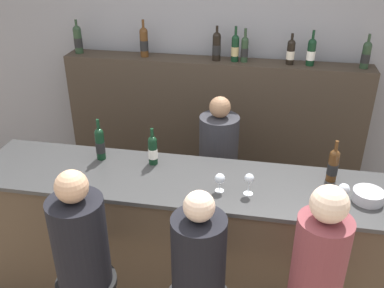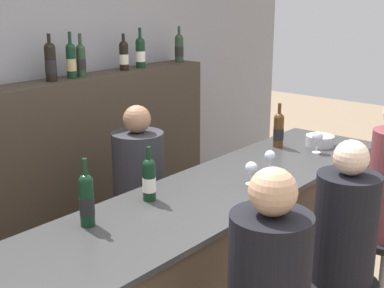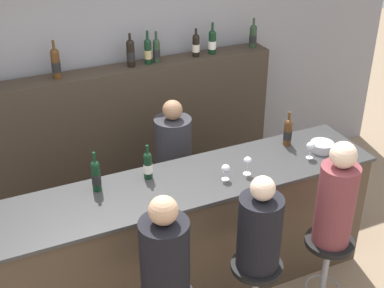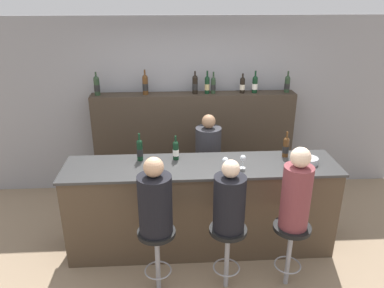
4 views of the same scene
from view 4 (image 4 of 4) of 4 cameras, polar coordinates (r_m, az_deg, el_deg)
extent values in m
plane|color=#8C755B|center=(4.53, 1.69, -17.62)|extent=(16.00, 16.00, 0.00)
cube|color=gray|center=(5.62, 0.12, 5.74)|extent=(6.40, 0.05, 2.60)
cube|color=#473828|center=(4.48, 1.40, -9.72)|extent=(3.06, 0.65, 1.07)
cube|color=#333333|center=(4.21, 1.47, -3.39)|extent=(3.10, 0.69, 0.03)
cube|color=#382D23|center=(5.59, 0.26, -0.05)|extent=(2.90, 0.28, 1.56)
cylinder|color=black|center=(4.32, -7.95, -1.13)|extent=(0.07, 0.07, 0.22)
cylinder|color=black|center=(4.32, -7.94, -1.26)|extent=(0.07, 0.07, 0.09)
sphere|color=black|center=(4.27, -8.02, 0.22)|extent=(0.07, 0.07, 0.07)
cylinder|color=black|center=(4.25, -8.07, 0.98)|extent=(0.02, 0.02, 0.09)
cylinder|color=black|center=(4.31, -2.49, -1.17)|extent=(0.07, 0.07, 0.19)
cylinder|color=white|center=(4.31, -2.49, -1.29)|extent=(0.07, 0.07, 0.08)
sphere|color=black|center=(4.27, -2.51, 0.01)|extent=(0.07, 0.07, 0.07)
cylinder|color=black|center=(4.25, -2.52, 0.70)|extent=(0.02, 0.02, 0.08)
cylinder|color=#4C2D14|center=(4.51, 14.09, -0.66)|extent=(0.07, 0.07, 0.20)
cylinder|color=black|center=(4.51, 14.08, -0.78)|extent=(0.07, 0.07, 0.08)
sphere|color=#4C2D14|center=(4.47, 14.21, 0.54)|extent=(0.07, 0.07, 0.07)
cylinder|color=#4C2D14|center=(4.45, 14.28, 1.26)|extent=(0.02, 0.02, 0.09)
cylinder|color=#233823|center=(5.40, -14.29, 8.40)|extent=(0.08, 0.08, 0.23)
cylinder|color=black|center=(5.40, -14.27, 8.29)|extent=(0.08, 0.08, 0.09)
sphere|color=#233823|center=(5.37, -14.40, 9.59)|extent=(0.08, 0.08, 0.08)
cylinder|color=#233823|center=(5.36, -14.46, 10.16)|extent=(0.02, 0.02, 0.08)
cylinder|color=#4C2D14|center=(5.31, -7.12, 8.75)|extent=(0.08, 0.08, 0.24)
cylinder|color=black|center=(5.31, -7.12, 8.63)|extent=(0.08, 0.08, 0.09)
sphere|color=#4C2D14|center=(5.28, -7.18, 10.00)|extent=(0.08, 0.08, 0.08)
cylinder|color=#4C2D14|center=(5.27, -7.22, 10.67)|extent=(0.02, 0.02, 0.10)
cylinder|color=black|center=(5.31, 0.46, 8.86)|extent=(0.08, 0.08, 0.22)
cylinder|color=black|center=(5.32, 0.46, 8.74)|extent=(0.08, 0.08, 0.09)
sphere|color=black|center=(5.29, 0.47, 10.04)|extent=(0.08, 0.08, 0.08)
cylinder|color=black|center=(5.28, 0.47, 10.62)|extent=(0.02, 0.02, 0.08)
cylinder|color=black|center=(5.33, 2.32, 8.80)|extent=(0.07, 0.07, 0.21)
cylinder|color=tan|center=(5.33, 2.32, 8.69)|extent=(0.07, 0.07, 0.08)
sphere|color=black|center=(5.30, 2.34, 9.91)|extent=(0.07, 0.07, 0.07)
cylinder|color=black|center=(5.29, 2.35, 10.57)|extent=(0.02, 0.02, 0.10)
cylinder|color=#233823|center=(5.34, 3.26, 8.75)|extent=(0.06, 0.06, 0.20)
cylinder|color=black|center=(5.34, 3.26, 8.64)|extent=(0.07, 0.07, 0.08)
sphere|color=#233823|center=(5.32, 3.28, 9.79)|extent=(0.06, 0.06, 0.06)
cylinder|color=#233823|center=(5.30, 3.30, 10.42)|extent=(0.02, 0.02, 0.09)
cylinder|color=black|center=(5.40, 7.67, 8.70)|extent=(0.07, 0.07, 0.19)
cylinder|color=beige|center=(5.41, 7.67, 8.61)|extent=(0.07, 0.07, 0.08)
sphere|color=black|center=(5.38, 7.72, 9.69)|extent=(0.07, 0.07, 0.07)
cylinder|color=black|center=(5.37, 7.75, 10.22)|extent=(0.02, 0.02, 0.07)
cylinder|color=black|center=(5.44, 9.54, 8.76)|extent=(0.07, 0.07, 0.20)
cylinder|color=white|center=(5.44, 9.54, 8.65)|extent=(0.08, 0.08, 0.08)
sphere|color=black|center=(5.42, 9.61, 9.80)|extent=(0.07, 0.07, 0.07)
cylinder|color=black|center=(5.40, 9.66, 10.45)|extent=(0.02, 0.02, 0.10)
cylinder|color=#233823|center=(5.56, 14.29, 8.66)|extent=(0.07, 0.07, 0.20)
cylinder|color=black|center=(5.56, 14.28, 8.56)|extent=(0.08, 0.08, 0.08)
sphere|color=#233823|center=(5.54, 14.39, 9.66)|extent=(0.07, 0.07, 0.07)
cylinder|color=#233823|center=(5.53, 14.44, 10.25)|extent=(0.02, 0.02, 0.09)
cylinder|color=silver|center=(4.14, 5.06, -3.71)|extent=(0.06, 0.06, 0.00)
cylinder|color=silver|center=(4.12, 5.07, -3.29)|extent=(0.01, 0.01, 0.06)
sphere|color=silver|center=(4.10, 5.10, -2.49)|extent=(0.07, 0.07, 0.07)
cylinder|color=silver|center=(4.17, 7.70, -3.62)|extent=(0.06, 0.06, 0.00)
cylinder|color=silver|center=(4.15, 7.73, -3.04)|extent=(0.01, 0.01, 0.09)
sphere|color=silver|center=(4.12, 7.78, -2.11)|extent=(0.06, 0.06, 0.06)
cylinder|color=silver|center=(4.32, 15.52, -3.31)|extent=(0.06, 0.06, 0.00)
cylinder|color=silver|center=(4.31, 15.57, -2.84)|extent=(0.01, 0.01, 0.07)
sphere|color=silver|center=(4.28, 15.67, -1.99)|extent=(0.07, 0.07, 0.07)
cylinder|color=#B7B7BC|center=(4.42, 17.40, -2.45)|extent=(0.20, 0.20, 0.07)
cylinder|color=gray|center=(4.02, -5.24, -17.49)|extent=(0.05, 0.05, 0.69)
torus|color=gray|center=(4.08, -5.19, -18.60)|extent=(0.28, 0.28, 0.02)
cylinder|color=black|center=(3.79, -5.44, -13.26)|extent=(0.38, 0.38, 0.04)
cylinder|color=black|center=(3.62, -5.63, -9.15)|extent=(0.33, 0.33, 0.60)
sphere|color=tan|center=(3.43, -5.88, -3.53)|extent=(0.19, 0.19, 0.19)
cylinder|color=gray|center=(4.05, 5.32, -17.10)|extent=(0.05, 0.05, 0.69)
torus|color=gray|center=(4.12, 5.27, -18.21)|extent=(0.28, 0.28, 0.02)
cylinder|color=black|center=(3.83, 5.52, -12.89)|extent=(0.38, 0.38, 0.04)
cylinder|color=black|center=(3.66, 5.70, -8.99)|extent=(0.31, 0.31, 0.57)
sphere|color=beige|center=(3.48, 5.93, -3.78)|extent=(0.17, 0.17, 0.17)
cylinder|color=gray|center=(4.19, 14.49, -16.31)|extent=(0.05, 0.05, 0.69)
torus|color=gray|center=(4.25, 14.35, -17.40)|extent=(0.28, 0.28, 0.02)
cylinder|color=black|center=(3.97, 15.01, -12.19)|extent=(0.38, 0.38, 0.04)
cylinder|color=brown|center=(3.79, 15.53, -7.84)|extent=(0.29, 0.29, 0.66)
sphere|color=beige|center=(3.60, 16.23, -1.96)|extent=(0.20, 0.20, 0.20)
cylinder|color=#28282D|center=(5.04, 2.41, -4.42)|extent=(0.33, 0.33, 1.28)
sphere|color=#936B4C|center=(4.75, 2.55, 3.46)|extent=(0.18, 0.18, 0.18)
camera|label=1|loc=(1.54, 30.65, 11.89)|focal=40.00mm
camera|label=2|loc=(2.88, -42.07, 1.12)|focal=50.00mm
camera|label=3|loc=(1.34, -74.44, 27.32)|focal=50.00mm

